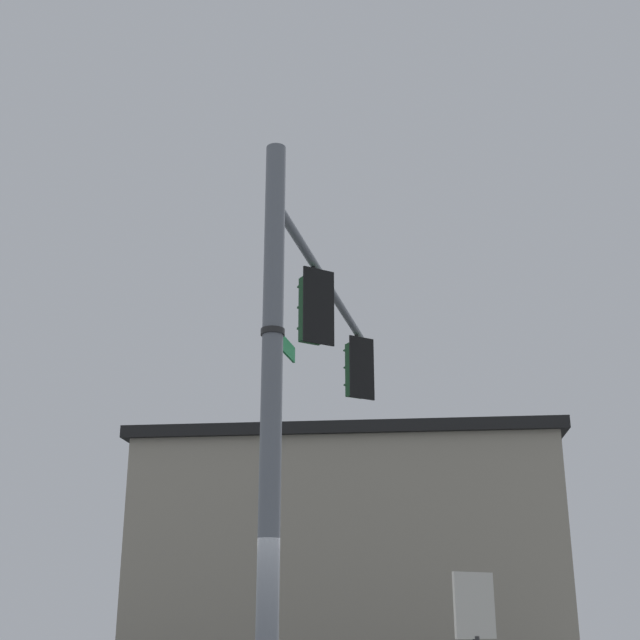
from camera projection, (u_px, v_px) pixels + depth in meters
The scene contains 7 objects.
signal_pole at pixel (271, 424), 10.80m from camera, with size 0.27×0.27×7.77m, color slate.
mast_arm at pixel (326, 283), 14.61m from camera, with size 0.14×0.14×6.12m, color slate.
traffic_light_nearest_pole at pixel (313, 309), 13.55m from camera, with size 0.54×0.49×1.31m.
traffic_light_mid_inner at pixel (357, 370), 16.82m from camera, with size 0.54×0.49×1.31m.
street_name_sign at pixel (279, 339), 11.44m from camera, with size 0.89×0.94×0.22m.
storefront_building at pixel (353, 563), 23.66m from camera, with size 13.47×12.98×6.11m.
historical_marker at pixel (476, 636), 10.31m from camera, with size 0.60×0.08×2.13m.
Camera 1 is at (-4.80, -9.50, 1.57)m, focal length 49.00 mm.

